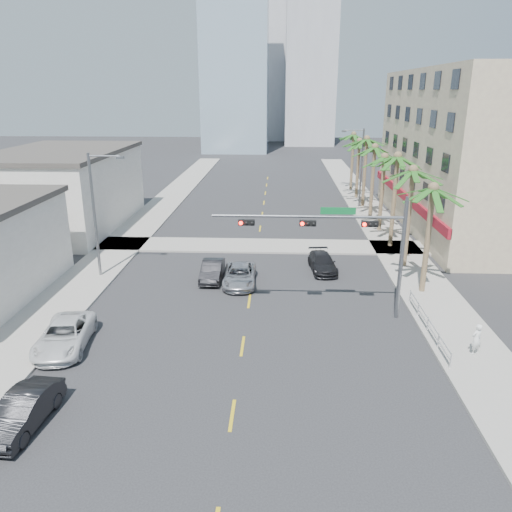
{
  "coord_description": "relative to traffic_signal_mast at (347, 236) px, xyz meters",
  "views": [
    {
      "loc": [
        1.85,
        -19.78,
        13.03
      ],
      "look_at": [
        0.5,
        8.84,
        3.5
      ],
      "focal_mm": 35.0,
      "sensor_mm": 36.0,
      "label": 1
    }
  ],
  "objects": [
    {
      "name": "palm_tree_1",
      "position": [
        5.82,
        9.25,
        2.37
      ],
      "size": [
        4.8,
        4.8,
        8.16
      ],
      "color": "brown",
      "rests_on": "ground"
    },
    {
      "name": "tower_far_center",
      "position": [
        -8.78,
        117.05,
        15.94
      ],
      "size": [
        16.0,
        16.0,
        42.0
      ],
      "primitive_type": "cube",
      "color": "#ADADB2",
      "rests_on": "ground"
    },
    {
      "name": "palm_tree_3",
      "position": [
        5.82,
        19.65,
        2.02
      ],
      "size": [
        4.8,
        4.8,
        7.8
      ],
      "color": "brown",
      "rests_on": "ground"
    },
    {
      "name": "car_lane_right",
      "position": [
        -0.59,
        8.11,
        -4.42
      ],
      "size": [
        2.22,
        4.57,
        1.28
      ],
      "primitive_type": "imported",
      "rotation": [
        0.0,
        0.0,
        0.1
      ],
      "color": "black",
      "rests_on": "ground"
    },
    {
      "name": "car_parked_mid",
      "position": [
        -14.16,
        -11.04,
        -4.35
      ],
      "size": [
        1.83,
        4.42,
        1.42
      ],
      "primitive_type": "imported",
      "rotation": [
        0.0,
        0.0,
        -0.08
      ],
      "color": "black",
      "rests_on": "ground"
    },
    {
      "name": "palm_tree_4",
      "position": [
        5.82,
        24.85,
        2.37
      ],
      "size": [
        4.8,
        4.8,
        8.16
      ],
      "color": "brown",
      "rests_on": "ground"
    },
    {
      "name": "traffic_signal_mast",
      "position": [
        0.0,
        0.0,
        0.0
      ],
      "size": [
        11.12,
        0.54,
        7.2
      ],
      "color": "slate",
      "rests_on": "ground"
    },
    {
      "name": "palm_tree_2",
      "position": [
        5.82,
        14.45,
        2.72
      ],
      "size": [
        4.8,
        4.8,
        8.52
      ],
      "color": "brown",
      "rests_on": "ground"
    },
    {
      "name": "tower_far_left",
      "position": [
        -13.78,
        87.05,
        18.94
      ],
      "size": [
        14.0,
        14.0,
        48.0
      ],
      "primitive_type": "cube",
      "color": "#99B2C6",
      "rests_on": "ground"
    },
    {
      "name": "sidewalk_cross",
      "position": [
        -5.78,
        14.05,
        -4.99
      ],
      "size": [
        80.0,
        4.0,
        0.15
      ],
      "primitive_type": "cube",
      "color": "gray",
      "rests_on": "ground"
    },
    {
      "name": "tower_far_right",
      "position": [
        3.22,
        102.05,
        24.94
      ],
      "size": [
        12.0,
        12.0,
        60.0
      ],
      "primitive_type": "cube",
      "color": "#ADADB2",
      "rests_on": "ground"
    },
    {
      "name": "palm_tree_5",
      "position": [
        5.82,
        30.05,
        2.72
      ],
      "size": [
        4.8,
        4.8,
        8.52
      ],
      "color": "brown",
      "rests_on": "ground"
    },
    {
      "name": "building_left_far",
      "position": [
        -25.28,
        20.05,
        -1.46
      ],
      "size": [
        11.0,
        18.0,
        7.2
      ],
      "primitive_type": "cube",
      "color": "beige",
      "rests_on": "ground"
    },
    {
      "name": "sidewalk_left",
      "position": [
        -17.78,
        12.05,
        -4.99
      ],
      "size": [
        4.0,
        120.0,
        0.15
      ],
      "primitive_type": "cube",
      "color": "gray",
      "rests_on": "ground"
    },
    {
      "name": "ground",
      "position": [
        -5.78,
        -7.95,
        -5.06
      ],
      "size": [
        260.0,
        260.0,
        0.0
      ],
      "primitive_type": "plane",
      "color": "#262628",
      "rests_on": "ground"
    },
    {
      "name": "palm_tree_0",
      "position": [
        5.82,
        4.05,
        2.02
      ],
      "size": [
        4.8,
        4.8,
        7.8
      ],
      "color": "brown",
      "rests_on": "ground"
    },
    {
      "name": "building_right",
      "position": [
        16.21,
        22.05,
        2.43
      ],
      "size": [
        15.25,
        28.0,
        15.0
      ],
      "color": "tan",
      "rests_on": "ground"
    },
    {
      "name": "palm_tree_7",
      "position": [
        5.82,
        40.45,
        2.37
      ],
      "size": [
        4.8,
        4.8,
        8.16
      ],
      "color": "brown",
      "rests_on": "ground"
    },
    {
      "name": "palm_tree_6",
      "position": [
        5.82,
        35.25,
        2.02
      ],
      "size": [
        4.8,
        4.8,
        7.8
      ],
      "color": "brown",
      "rests_on": "ground"
    },
    {
      "name": "car_lane_center",
      "position": [
        -6.64,
        5.05,
        -4.39
      ],
      "size": [
        2.32,
        4.85,
        1.33
      ],
      "primitive_type": "imported",
      "rotation": [
        0.0,
        0.0,
        0.02
      ],
      "color": "#B4B3B8",
      "rests_on": "ground"
    },
    {
      "name": "car_parked_far",
      "position": [
        -15.18,
        -4.54,
        -4.34
      ],
      "size": [
        3.01,
        5.45,
        1.45
      ],
      "primitive_type": "imported",
      "rotation": [
        0.0,
        0.0,
        0.12
      ],
      "color": "white",
      "rests_on": "ground"
    },
    {
      "name": "sidewalk_right",
      "position": [
        6.22,
        12.05,
        -4.99
      ],
      "size": [
        4.0,
        120.0,
        0.15
      ],
      "primitive_type": "cube",
      "color": "gray",
      "rests_on": "ground"
    },
    {
      "name": "car_lane_left",
      "position": [
        -8.69,
        5.91,
        -4.38
      ],
      "size": [
        1.45,
        4.16,
        1.37
      ],
      "primitive_type": "imported",
      "rotation": [
        0.0,
        0.0,
        -0.0
      ],
      "color": "black",
      "rests_on": "ground"
    },
    {
      "name": "guardrail",
      "position": [
        4.52,
        -1.95,
        -4.39
      ],
      "size": [
        0.08,
        8.08,
        1.0
      ],
      "color": "silver",
      "rests_on": "ground"
    },
    {
      "name": "pedestrian",
      "position": [
        6.22,
        -4.48,
        -4.07
      ],
      "size": [
        0.73,
        0.62,
        1.68
      ],
      "primitive_type": "imported",
      "rotation": [
        0.0,
        0.0,
        3.58
      ],
      "color": "white",
      "rests_on": "sidewalk_right"
    },
    {
      "name": "streetlight_left",
      "position": [
        -16.78,
        6.05,
        -0.0
      ],
      "size": [
        2.55,
        0.25,
        9.0
      ],
      "color": "slate",
      "rests_on": "ground"
    },
    {
      "name": "streetlight_right",
      "position": [
        5.21,
        30.05,
        -0.0
      ],
      "size": [
        2.55,
        0.25,
        9.0
      ],
      "color": "slate",
      "rests_on": "ground"
    }
  ]
}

